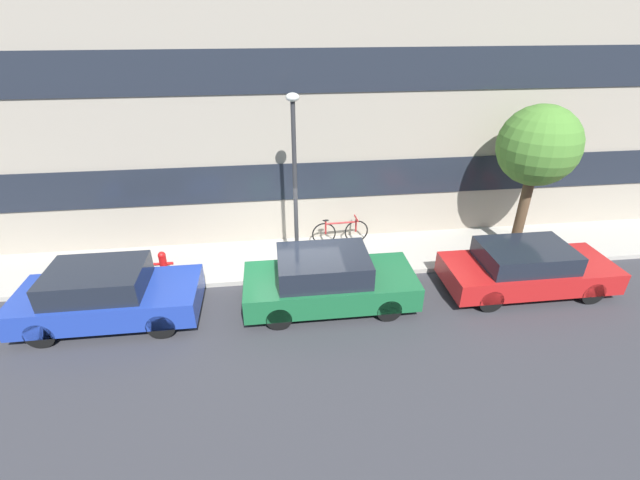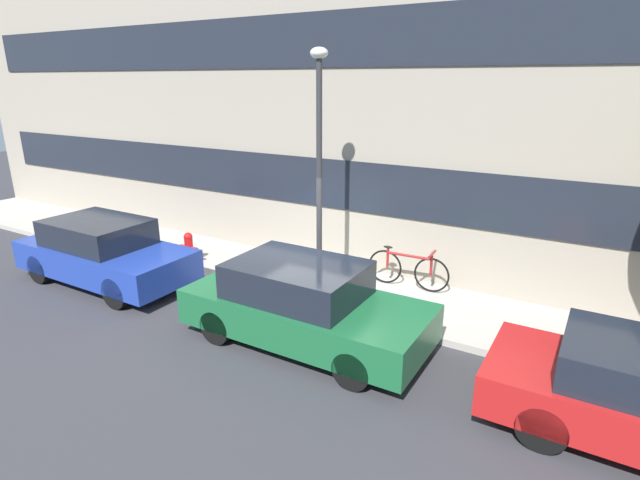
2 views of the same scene
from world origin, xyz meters
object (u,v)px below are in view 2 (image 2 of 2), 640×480
at_px(parked_car_green, 304,304).
at_px(parked_car_blue, 104,252).
at_px(lamp_post, 319,151).
at_px(bicycle, 408,269).
at_px(fire_hydrant, 189,247).

bearing_deg(parked_car_green, parked_car_blue, -180.00).
bearing_deg(lamp_post, bicycle, 41.12).
xyz_separation_m(parked_car_blue, fire_hydrant, (0.92, 1.59, -0.20)).
xyz_separation_m(parked_car_green, bicycle, (0.77, 2.80, -0.15)).
distance_m(parked_car_green, bicycle, 2.91).
bearing_deg(lamp_post, parked_car_blue, -160.63).
relative_size(parked_car_green, fire_hydrant, 5.64).
bearing_deg(bicycle, parked_car_blue, -156.85).
distance_m(parked_car_green, lamp_post, 2.87).
bearing_deg(fire_hydrant, parked_car_green, -20.71).
bearing_deg(bicycle, parked_car_green, -107.61).
distance_m(parked_car_blue, fire_hydrant, 1.85).
bearing_deg(parked_car_green, lamp_post, 111.91).
xyz_separation_m(parked_car_blue, bicycle, (5.89, 2.80, -0.16)).
bearing_deg(fire_hydrant, lamp_post, -0.15).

